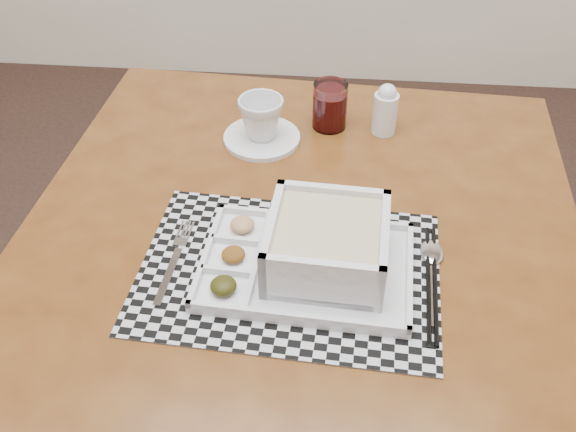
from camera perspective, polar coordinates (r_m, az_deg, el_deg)
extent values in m
cube|color=#4A240D|center=(1.09, 1.25, -0.99)|extent=(0.98, 0.98, 0.04)
cylinder|color=#4A240D|center=(1.71, -10.99, 1.13)|extent=(0.05, 0.05, 0.66)
cylinder|color=#4A240D|center=(1.66, 17.43, -1.66)|extent=(0.05, 0.05, 0.66)
cube|color=#4A240D|center=(1.44, 3.33, 7.95)|extent=(0.80, 0.07, 0.07)
cube|color=#4A240D|center=(1.23, -17.47, -0.99)|extent=(0.07, 0.80, 0.07)
cube|color=#4A240D|center=(1.17, 21.02, -4.90)|extent=(0.07, 0.80, 0.07)
cube|color=#B4B3BB|center=(0.99, 0.09, -4.94)|extent=(0.48, 0.35, 0.00)
cube|color=silver|center=(0.99, 1.63, -4.69)|extent=(0.33, 0.24, 0.01)
cube|color=silver|center=(1.05, 2.38, -0.17)|extent=(0.32, 0.03, 0.01)
cube|color=silver|center=(0.91, 0.78, -8.98)|extent=(0.32, 0.03, 0.01)
cube|color=silver|center=(1.00, -7.25, -3.26)|extent=(0.02, 0.22, 0.01)
cube|color=silver|center=(0.98, 10.77, -5.14)|extent=(0.02, 0.22, 0.01)
cube|color=silver|center=(0.99, -2.69, -3.78)|extent=(0.02, 0.20, 0.01)
cube|color=silver|center=(0.97, -5.53, -4.90)|extent=(0.08, 0.01, 0.01)
cube|color=silver|center=(1.02, -4.69, -2.17)|extent=(0.08, 0.01, 0.01)
ellipsoid|color=black|center=(0.94, -5.77, -6.19)|extent=(0.04, 0.04, 0.02)
ellipsoid|color=#4C280C|center=(0.99, -4.89, -3.42)|extent=(0.04, 0.04, 0.02)
ellipsoid|color=olive|center=(1.04, -4.10, -0.75)|extent=(0.04, 0.04, 0.02)
cube|color=silver|center=(0.99, 3.41, -3.92)|extent=(0.19, 0.19, 0.01)
cube|color=silver|center=(1.02, 3.97, 0.77)|extent=(0.18, 0.02, 0.08)
cube|color=silver|center=(0.90, 2.95, -5.99)|extent=(0.18, 0.02, 0.08)
cube|color=silver|center=(0.97, -1.37, -1.90)|extent=(0.02, 0.18, 0.08)
cube|color=silver|center=(0.96, 8.41, -2.89)|extent=(0.02, 0.18, 0.08)
cube|color=#BFB18E|center=(0.96, 3.49, -2.57)|extent=(0.16, 0.16, 0.07)
cube|color=silver|center=(1.00, -10.70, -5.24)|extent=(0.02, 0.12, 0.00)
cube|color=silver|center=(1.05, -9.53, -2.31)|extent=(0.02, 0.02, 0.00)
cube|color=silver|center=(1.07, -9.56, -1.16)|extent=(0.01, 0.04, 0.00)
cube|color=silver|center=(1.07, -9.25, -1.19)|extent=(0.01, 0.04, 0.00)
cube|color=silver|center=(1.07, -8.94, -1.22)|extent=(0.01, 0.04, 0.00)
cube|color=silver|center=(1.07, -8.63, -1.26)|extent=(0.01, 0.04, 0.00)
cube|color=silver|center=(0.98, 12.74, -6.88)|extent=(0.02, 0.12, 0.00)
ellipsoid|color=silver|center=(1.04, 12.66, -3.15)|extent=(0.04, 0.06, 0.01)
cylinder|color=black|center=(0.99, 12.36, -5.78)|extent=(0.02, 0.24, 0.01)
cylinder|color=black|center=(0.99, 12.94, -5.83)|extent=(0.02, 0.24, 0.01)
cylinder|color=silver|center=(1.26, -2.34, 6.94)|extent=(0.15, 0.15, 0.01)
imported|color=silver|center=(1.24, -2.40, 8.68)|extent=(0.11, 0.11, 0.08)
cylinder|color=white|center=(1.28, 3.74, 9.76)|extent=(0.07, 0.07, 0.09)
cylinder|color=#420507|center=(1.29, 3.72, 9.35)|extent=(0.06, 0.06, 0.07)
cylinder|color=silver|center=(1.28, 8.61, 8.99)|extent=(0.05, 0.05, 0.08)
sphere|color=silver|center=(1.26, 8.82, 10.76)|extent=(0.04, 0.04, 0.04)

